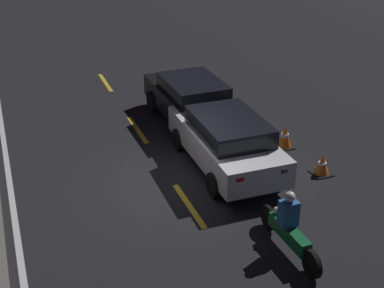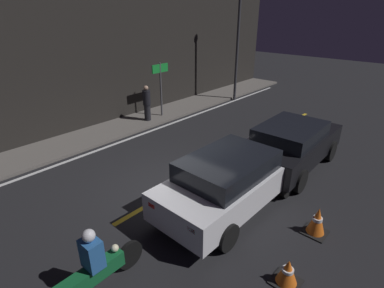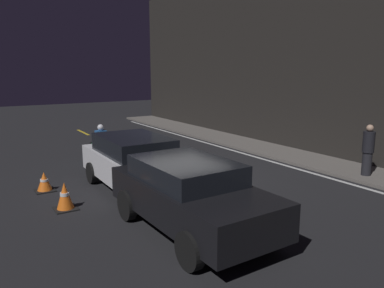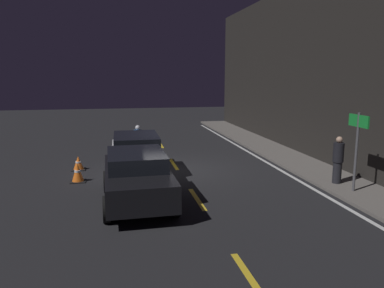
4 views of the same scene
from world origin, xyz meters
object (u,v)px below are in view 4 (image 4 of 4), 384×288
Objects in this scene: motorcycle at (138,142)px; pedestrian at (338,160)px; van_black at (137,176)px; shop_sign at (358,136)px; sedan_white at (137,154)px; traffic_cone_mid at (78,173)px; traffic_cone_near at (78,163)px.

pedestrian is at bearing 42.06° from motorcycle.
van_black is 1.70× the size of shop_sign.
shop_sign reaches higher than pedestrian.
traffic_cone_mid is (0.45, -2.03, -0.46)m from sedan_white.
sedan_white is at bearing 175.86° from van_black.
motorcycle is 8.84m from pedestrian.
motorcycle is 9.57m from shop_sign.
shop_sign reaches higher than traffic_cone_near.
motorcycle is at bearing 151.27° from traffic_cone_mid.
shop_sign reaches higher than motorcycle.
motorcycle is (-6.75, 0.43, -0.24)m from van_black.
traffic_cone_mid is 9.05m from shop_sign.
sedan_white is 8.03× the size of traffic_cone_near.
shop_sign is (3.10, 8.38, 1.47)m from traffic_cone_mid.
motorcycle is at bearing 175.25° from van_black.
motorcycle is at bearing -136.63° from pedestrian.
sedan_white is 3.76m from motorcycle.
sedan_white is 6.88m from pedestrian.
traffic_cone_near is (-4.26, -2.00, -0.53)m from van_black.
traffic_cone_near is at bearing -175.64° from traffic_cone_mid.
shop_sign is at bearing 38.54° from motorcycle.
traffic_cone_mid is at bearing -76.95° from sedan_white.
van_black is 6.77m from motorcycle.
traffic_cone_near is at bearing -155.96° from van_black.
pedestrian is (2.68, 6.33, 0.10)m from sedan_white.
van_black is 1.82× the size of motorcycle.
pedestrian is 1.26m from shop_sign.
pedestrian is at bearing -178.73° from shop_sign.
pedestrian is (2.23, 8.36, 0.56)m from traffic_cone_mid.
pedestrian reaches higher than motorcycle.
sedan_white is 1.78× the size of shop_sign.
van_black is 6.16× the size of traffic_cone_mid.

